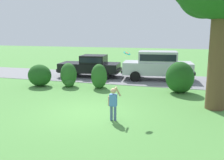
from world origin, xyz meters
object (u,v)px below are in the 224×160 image
(child_thrower, at_px, (113,102))
(frisbee, at_px, (127,53))
(parked_suv, at_px, (158,64))
(parked_sedan, at_px, (91,65))

(child_thrower, height_order, frisbee, frisbee)
(parked_suv, relative_size, frisbee, 17.30)
(frisbee, bearing_deg, parked_suv, 86.58)
(frisbee, bearing_deg, child_thrower, -106.19)
(child_thrower, xyz_separation_m, frisbee, (0.27, 0.94, 1.67))
(parked_suv, bearing_deg, parked_sedan, -177.96)
(parked_suv, bearing_deg, child_thrower, -94.91)
(child_thrower, distance_m, frisbee, 1.94)
(child_thrower, relative_size, frisbee, 4.58)
(parked_sedan, bearing_deg, child_thrower, -64.06)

